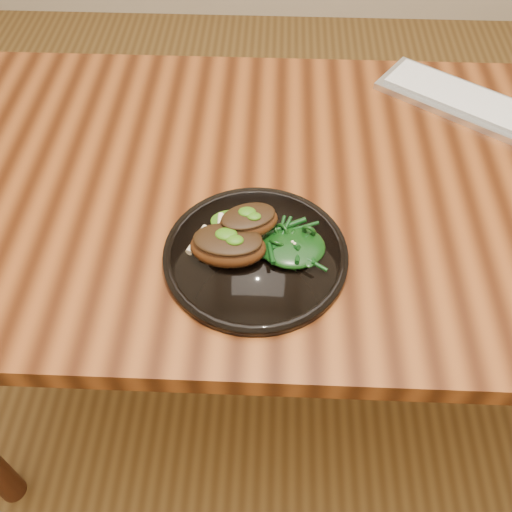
{
  "coord_description": "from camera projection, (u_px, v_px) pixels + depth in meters",
  "views": [
    {
      "loc": [
        -0.12,
        -0.76,
        1.46
      ],
      "look_at": [
        -0.15,
        -0.2,
        0.78
      ],
      "focal_mm": 40.0,
      "sensor_mm": 36.0,
      "label": 1
    }
  ],
  "objects": [
    {
      "name": "lamb_chop_back",
      "position": [
        248.0,
        221.0,
        0.89
      ],
      "size": [
        0.11,
        0.09,
        0.04
      ],
      "color": "#48230D",
      "rests_on": "plate"
    },
    {
      "name": "keyboard",
      "position": [
        481.0,
        107.0,
        1.15
      ],
      "size": [
        0.42,
        0.35,
        0.02
      ],
      "color": "silver",
      "rests_on": "desk"
    },
    {
      "name": "desk",
      "position": [
        336.0,
        214.0,
        1.09
      ],
      "size": [
        1.6,
        0.8,
        0.75
      ],
      "color": "#341406",
      "rests_on": "ground"
    },
    {
      "name": "herb_smear",
      "position": [
        235.0,
        221.0,
        0.94
      ],
      "size": [
        0.08,
        0.05,
        0.01
      ],
      "primitive_type": "ellipsoid",
      "color": "#1C4A07",
      "rests_on": "plate"
    },
    {
      "name": "plate",
      "position": [
        256.0,
        255.0,
        0.91
      ],
      "size": [
        0.29,
        0.29,
        0.02
      ],
      "color": "black",
      "rests_on": "desk"
    },
    {
      "name": "greens_heap",
      "position": [
        293.0,
        243.0,
        0.89
      ],
      "size": [
        0.1,
        0.1,
        0.04
      ],
      "color": "black",
      "rests_on": "plate"
    },
    {
      "name": "lamb_chop_front",
      "position": [
        228.0,
        245.0,
        0.88
      ],
      "size": [
        0.13,
        0.09,
        0.05
      ],
      "color": "#48230D",
      "rests_on": "plate"
    }
  ]
}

